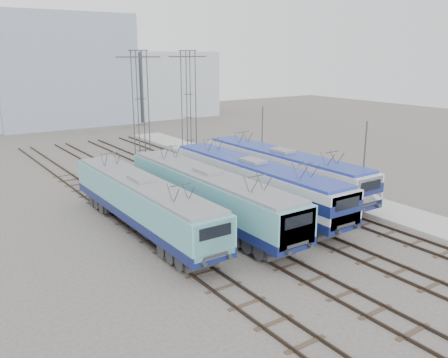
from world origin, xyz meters
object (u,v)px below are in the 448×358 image
at_px(locomotive_center_left, 209,193).
at_px(catenary_tower_west, 141,108).
at_px(mast_mid, 262,143).
at_px(catenary_tower_east, 189,102).
at_px(mast_rear, 196,127).
at_px(locomotive_far_left, 143,201).
at_px(locomotive_far_right, 283,168).
at_px(locomotive_center_right, 254,181).
at_px(mast_front, 364,168).

relative_size(locomotive_center_left, catenary_tower_west, 1.53).
distance_m(catenary_tower_west, mast_mid, 12.16).
xyz_separation_m(catenary_tower_east, mast_rear, (2.10, 2.00, -3.14)).
bearing_deg(locomotive_far_left, catenary_tower_west, 65.10).
distance_m(locomotive_center_left, mast_mid, 13.33).
height_order(locomotive_far_right, catenary_tower_west, catenary_tower_west).
bearing_deg(catenary_tower_east, mast_mid, -78.14).
bearing_deg(locomotive_far_right, locomotive_center_left, -164.66).
bearing_deg(locomotive_far_right, mast_rear, 83.85).
xyz_separation_m(locomotive_center_left, locomotive_far_right, (9.00, 2.47, 0.05)).
height_order(mast_mid, mast_rear, same).
xyz_separation_m(locomotive_far_left, locomotive_center_left, (4.50, -1.11, 0.07)).
relative_size(locomotive_far_left, locomotive_center_right, 0.96).
height_order(locomotive_far_left, mast_front, mast_front).
distance_m(locomotive_center_right, catenary_tower_east, 18.02).
height_order(locomotive_center_left, mast_rear, mast_rear).
distance_m(catenary_tower_east, mast_front, 22.32).
bearing_deg(mast_front, mast_rear, 90.00).
distance_m(locomotive_far_left, mast_mid, 16.73).
relative_size(locomotive_center_left, mast_front, 2.63).
relative_size(locomotive_center_right, catenary_tower_east, 1.55).
bearing_deg(mast_rear, locomotive_center_right, -108.50).
distance_m(locomotive_center_left, locomotive_far_right, 9.33).
xyz_separation_m(locomotive_center_right, catenary_tower_west, (-2.25, 14.98, 4.27)).
distance_m(locomotive_far_left, mast_rear, 24.10).
xyz_separation_m(locomotive_far_left, catenary_tower_west, (6.75, 14.54, 4.42)).
bearing_deg(catenary_tower_west, locomotive_center_right, -81.46).
xyz_separation_m(mast_mid, mast_rear, (0.00, 12.00, 0.00)).
height_order(locomotive_center_right, mast_front, mast_front).
distance_m(locomotive_center_right, mast_mid, 9.50).
relative_size(mast_mid, mast_rear, 1.00).
bearing_deg(locomotive_far_right, mast_mid, 70.35).
xyz_separation_m(locomotive_far_right, mast_mid, (1.85, 5.18, 1.16)).
xyz_separation_m(locomotive_far_left, mast_rear, (15.35, 18.54, 1.28)).
xyz_separation_m(locomotive_far_right, mast_front, (1.85, -6.82, 1.16)).
relative_size(catenary_tower_west, mast_rear, 1.71).
bearing_deg(mast_rear, mast_mid, -90.00).
bearing_deg(mast_rear, locomotive_far_left, -129.62).
distance_m(locomotive_center_left, mast_front, 11.75).
bearing_deg(locomotive_center_left, locomotive_far_left, 166.15).
bearing_deg(locomotive_center_right, mast_front, -38.34).
bearing_deg(locomotive_far_left, mast_mid, 23.07).
bearing_deg(locomotive_center_left, catenary_tower_east, 63.63).
relative_size(locomotive_far_left, mast_front, 2.54).
relative_size(catenary_tower_east, mast_front, 1.71).
bearing_deg(locomotive_center_right, mast_mid, 47.69).
distance_m(locomotive_far_right, catenary_tower_west, 15.42).
xyz_separation_m(mast_front, mast_rear, (0.00, 24.00, 0.00)).
bearing_deg(catenary_tower_east, locomotive_far_left, -128.70).
xyz_separation_m(locomotive_center_left, mast_rear, (10.85, 19.65, 1.21)).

